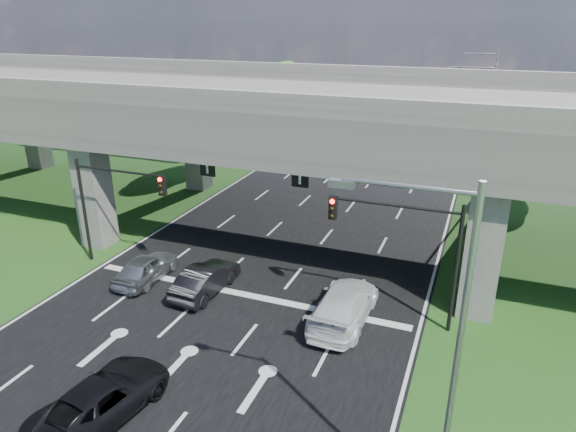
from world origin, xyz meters
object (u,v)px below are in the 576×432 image
Objects in this scene: streetlight_near at (441,345)px; streetlight_far at (483,122)px; car_silver at (146,268)px; car_trailing at (103,398)px; car_dark at (206,279)px; streetlight_beyond at (488,94)px; signal_right at (407,238)px; car_white at (344,305)px; signal_left at (113,196)px.

streetlight_near is 30.00m from streetlight_far.
car_silver is 10.02m from car_trailing.
car_dark is (3.60, 0.00, 0.02)m from car_silver.
car_dark reaches higher than car_silver.
streetlight_beyond is 2.35× the size of car_silver.
car_silver is at bearing 149.85° from streetlight_near.
streetlight_near and streetlight_beyond have the same top height.
streetlight_near and streetlight_far have the same top height.
streetlight_far and streetlight_beyond have the same top height.
signal_right is at bearing -93.61° from streetlight_beyond.
car_dark is at bearing 142.89° from streetlight_near.
car_white reaches higher than car_dark.
car_trailing is (7.02, -9.84, -3.43)m from signal_left.
car_dark is at bearing -107.83° from streetlight_beyond.
car_trailing is at bearing 55.74° from car_white.
streetlight_near is (2.27, -9.94, 1.66)m from signal_right.
signal_right reaches higher than car_trailing.
signal_left is 0.60× the size of streetlight_near.
car_white is (-2.42, -0.94, -3.33)m from signal_right.
signal_left is 1.33× the size of car_dark.
streetlight_near reaches higher than signal_left.
streetlight_beyond reaches higher than car_white.
car_white is at bearing -102.61° from streetlight_far.
car_white is at bearing 178.91° from car_silver.
car_silver is at bearing -112.73° from streetlight_beyond.
streetlight_near reaches higher than car_trailing.
car_dark is 0.86× the size of car_trailing.
car_dark is (-9.62, -0.94, -3.41)m from signal_right.
streetlight_far is at bearing -127.52° from car_silver.
signal_left is 26.95m from streetlight_far.
signal_left is 0.60× the size of streetlight_beyond.
car_trailing is (-10.90, -45.90, -5.09)m from streetlight_beyond.
streetlight_near is 15.76m from car_dark.
streetlight_near is at bearing 145.37° from car_dark.
signal_right is 1.06× the size of car_white.
car_trailing is (-10.90, 0.10, -5.09)m from streetlight_near.
car_silver is 10.80m from car_white.
signal_right is 15.65m from signal_left.
streetlight_near is at bearing -90.00° from streetlight_far.
signal_left is (-15.65, 0.00, 0.00)m from signal_right.
streetlight_near is 12.03m from car_trailing.
signal_right is 1.00× the size of signal_left.
streetlight_far reaches higher than car_silver.
streetlight_near is at bearing 118.18° from car_white.
car_silver is at bearing 0.62° from car_white.
car_dark is 7.20m from car_white.
streetlight_far is 16.00m from streetlight_beyond.
signal_right is at bearing -123.29° from car_trailing.
streetlight_beyond is at bearing 86.39° from signal_right.
streetlight_far is 1.91× the size of car_trailing.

